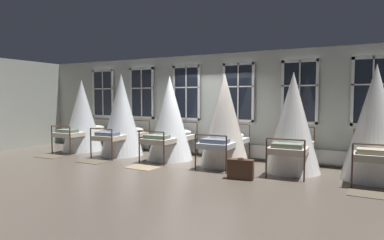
# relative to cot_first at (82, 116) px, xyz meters

# --- Properties ---
(ground) EXTENTS (24.50, 24.50, 0.00)m
(ground) POSITION_rel_cot_first_xyz_m (4.31, -0.31, -1.15)
(ground) COLOR brown
(back_wall_with_windows) EXTENTS (13.25, 0.10, 3.09)m
(back_wall_with_windows) POSITION_rel_cot_first_xyz_m (4.31, 1.11, 0.39)
(back_wall_with_windows) COLOR #B2B7AD
(back_wall_with_windows) RESTS_ON ground
(window_bank) EXTENTS (9.53, 0.10, 2.71)m
(window_bank) POSITION_rel_cot_first_xyz_m (4.31, 0.99, -0.07)
(window_bank) COLOR black
(window_bank) RESTS_ON ground
(cot_first) EXTENTS (1.33, 1.87, 2.38)m
(cot_first) POSITION_rel_cot_first_xyz_m (0.00, 0.00, 0.00)
(cot_first) COLOR #4C3323
(cot_first) RESTS_ON ground
(cot_second) EXTENTS (1.33, 1.87, 2.52)m
(cot_second) POSITION_rel_cot_first_xyz_m (1.74, -0.06, 0.07)
(cot_second) COLOR #4C3323
(cot_second) RESTS_ON ground
(cot_third) EXTENTS (1.33, 1.88, 2.41)m
(cot_third) POSITION_rel_cot_first_xyz_m (3.46, -0.01, 0.01)
(cot_third) COLOR #4C3323
(cot_third) RESTS_ON ground
(cot_fourth) EXTENTS (1.33, 1.87, 2.42)m
(cot_fourth) POSITION_rel_cot_first_xyz_m (5.18, -0.08, 0.02)
(cot_fourth) COLOR #4C3323
(cot_fourth) RESTS_ON ground
(cot_fifth) EXTENTS (1.33, 1.88, 2.40)m
(cot_fifth) POSITION_rel_cot_first_xyz_m (6.92, -0.05, 0.01)
(cot_fifth) COLOR #4C3323
(cot_fifth) RESTS_ON ground
(cot_sixth) EXTENTS (1.33, 1.87, 2.51)m
(cot_sixth) POSITION_rel_cot_first_xyz_m (8.64, -0.09, 0.06)
(cot_sixth) COLOR #4C3323
(cot_sixth) RESTS_ON ground
(rug_first) EXTENTS (0.82, 0.59, 0.01)m
(rug_first) POSITION_rel_cot_first_xyz_m (0.02, -1.34, -1.15)
(rug_first) COLOR brown
(rug_first) RESTS_ON ground
(rug_second) EXTENTS (0.81, 0.57, 0.01)m
(rug_second) POSITION_rel_cot_first_xyz_m (1.74, -1.34, -1.15)
(rug_second) COLOR brown
(rug_second) RESTS_ON ground
(rug_third) EXTENTS (0.82, 0.59, 0.01)m
(rug_third) POSITION_rel_cot_first_xyz_m (3.45, -1.34, -1.15)
(rug_third) COLOR #8E7A5B
(rug_third) RESTS_ON ground
(rug_sixth) EXTENTS (0.81, 0.58, 0.01)m
(rug_sixth) POSITION_rel_cot_first_xyz_m (8.60, -1.34, -1.15)
(rug_sixth) COLOR brown
(rug_sixth) RESTS_ON ground
(suitcase_dark) EXTENTS (0.58, 0.28, 0.47)m
(suitcase_dark) POSITION_rel_cot_first_xyz_m (6.07, -1.35, -0.93)
(suitcase_dark) COLOR #472D1E
(suitcase_dark) RESTS_ON ground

